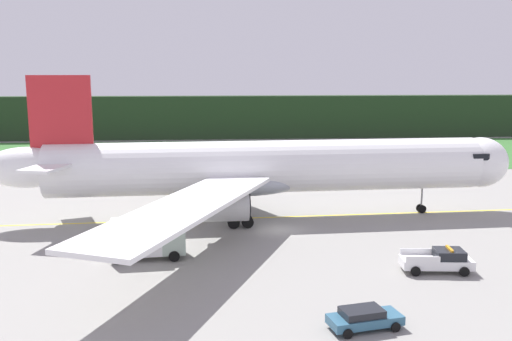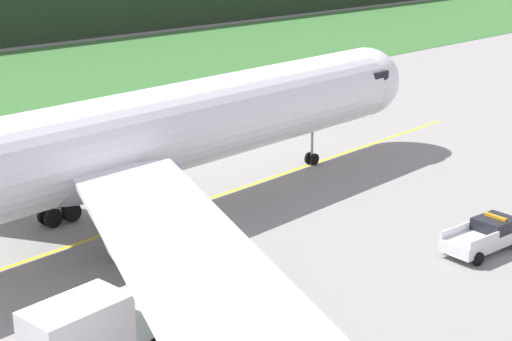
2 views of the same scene
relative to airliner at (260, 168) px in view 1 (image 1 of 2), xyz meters
The scene contains 8 objects.
ground 7.37m from the airliner, 74.09° to the right, with size 320.00×320.00×0.00m, color gray.
grass_verge 48.08m from the airliner, 88.33° to the left, with size 320.00×41.19×0.04m, color #34672E.
distant_tree_line 73.65m from the airliner, 88.92° to the left, with size 288.00×4.97×9.96m, color #21341E.
taxiway_centerline_main 5.40m from the airliner, ahead, with size 72.44×0.30×0.01m, color yellow.
airliner is the anchor object (origin of this frame).
ops_pickup_truck 21.85m from the airliner, 54.46° to the right, with size 5.59×2.77×1.94m.
catering_truck 16.77m from the airliner, 130.70° to the right, with size 6.28×3.05×3.47m.
staff_car 27.29m from the airliner, 81.52° to the right, with size 4.73×2.74×1.30m.
Camera 1 is at (-6.44, -52.63, 15.29)m, focal length 39.05 mm.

